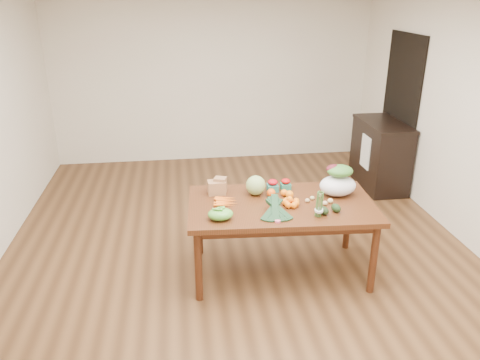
{
  "coord_description": "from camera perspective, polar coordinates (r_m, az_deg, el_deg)",
  "views": [
    {
      "loc": [
        -0.58,
        -4.41,
        2.63
      ],
      "look_at": [
        0.02,
        0.0,
        0.81
      ],
      "focal_mm": 35.0,
      "sensor_mm": 36.0,
      "label": 1
    }
  ],
  "objects": [
    {
      "name": "mandarin_cluster",
      "position": [
        4.38,
        6.08,
        -2.53
      ],
      "size": [
        0.19,
        0.19,
        0.1
      ],
      "primitive_type": null,
      "rotation": [
        0.0,
        0.0,
        -0.06
      ],
      "color": "orange",
      "rests_on": "dining_table"
    },
    {
      "name": "doorway_dark",
      "position": [
        6.92,
        18.86,
        7.91
      ],
      "size": [
        0.02,
        1.0,
        2.1
      ],
      "primitive_type": "cube",
      "color": "black",
      "rests_on": "floor"
    },
    {
      "name": "orange_c",
      "position": [
        4.53,
        6.05,
        -1.77
      ],
      "size": [
        0.08,
        0.08,
        0.08
      ],
      "primitive_type": "sphere",
      "color": "orange",
      "rests_on": "dining_table"
    },
    {
      "name": "dish_towel",
      "position": [
        6.67,
        15.04,
        3.34
      ],
      "size": [
        0.02,
        0.28,
        0.45
      ],
      "primitive_type": "cube",
      "color": "white",
      "rests_on": "cabinet"
    },
    {
      "name": "potato_d",
      "position": [
        4.54,
        8.8,
        -2.17
      ],
      "size": [
        0.05,
        0.04,
        0.04
      ],
      "primitive_type": "ellipsoid",
      "color": "#D1C578",
      "rests_on": "dining_table"
    },
    {
      "name": "orange_a",
      "position": [
        4.55,
        3.82,
        -1.56
      ],
      "size": [
        0.08,
        0.08,
        0.08
      ],
      "primitive_type": "sphere",
      "color": "orange",
      "rests_on": "dining_table"
    },
    {
      "name": "potato_c",
      "position": [
        4.59,
        9.66,
        -1.9
      ],
      "size": [
        0.05,
        0.04,
        0.04
      ],
      "primitive_type": "ellipsoid",
      "color": "#DBB87E",
      "rests_on": "dining_table"
    },
    {
      "name": "floor",
      "position": [
        5.16,
        -0.27,
        -8.32
      ],
      "size": [
        6.0,
        6.0,
        0.0
      ],
      "primitive_type": "plane",
      "color": "brown",
      "rests_on": "ground"
    },
    {
      "name": "kale_bunch",
      "position": [
        4.14,
        4.44,
        -3.54
      ],
      "size": [
        0.34,
        0.42,
        0.16
      ],
      "primitive_type": null,
      "rotation": [
        0.0,
        0.0,
        -0.06
      ],
      "color": "black",
      "rests_on": "dining_table"
    },
    {
      "name": "avocado_a",
      "position": [
        4.27,
        10.2,
        -3.68
      ],
      "size": [
        0.1,
        0.12,
        0.07
      ],
      "primitive_type": "ellipsoid",
      "rotation": [
        0.0,
        0.0,
        0.3
      ],
      "color": "black",
      "rests_on": "dining_table"
    },
    {
      "name": "avocado_b",
      "position": [
        4.33,
        11.62,
        -3.36
      ],
      "size": [
        0.1,
        0.13,
        0.07
      ],
      "primitive_type": "ellipsoid",
      "rotation": [
        0.0,
        0.0,
        0.3
      ],
      "color": "black",
      "rests_on": "dining_table"
    },
    {
      "name": "carrots",
      "position": [
        4.43,
        -1.85,
        -2.61
      ],
      "size": [
        0.23,
        0.23,
        0.03
      ],
      "primitive_type": null,
      "rotation": [
        0.0,
        0.0,
        -0.06
      ],
      "color": "#FF5D15",
      "rests_on": "dining_table"
    },
    {
      "name": "potato_a",
      "position": [
        4.48,
        8.2,
        -2.48
      ],
      "size": [
        0.05,
        0.04,
        0.04
      ],
      "primitive_type": "ellipsoid",
      "color": "tan",
      "rests_on": "dining_table"
    },
    {
      "name": "cabinet",
      "position": [
        6.87,
        16.73,
        2.99
      ],
      "size": [
        0.52,
        1.02,
        0.94
      ],
      "primitive_type": "cube",
      "color": "black",
      "rests_on": "floor"
    },
    {
      "name": "strawberry_basket_a",
      "position": [
        4.68,
        3.99,
        -0.79
      ],
      "size": [
        0.11,
        0.11,
        0.1
      ],
      "primitive_type": null,
      "rotation": [
        0.0,
        0.0,
        -0.06
      ],
      "color": "red",
      "rests_on": "dining_table"
    },
    {
      "name": "snap_pea_bag",
      "position": [
        4.1,
        -2.4,
        -4.18
      ],
      "size": [
        0.23,
        0.17,
        0.1
      ],
      "primitive_type": "ellipsoid",
      "color": "#54AF3B",
      "rests_on": "dining_table"
    },
    {
      "name": "salad_bag",
      "position": [
        4.64,
        11.86,
        -0.23
      ],
      "size": [
        0.38,
        0.29,
        0.28
      ],
      "primitive_type": null,
      "rotation": [
        0.0,
        0.0,
        -0.06
      ],
      "color": "white",
      "rests_on": "dining_table"
    },
    {
      "name": "strawberry_basket_b",
      "position": [
        4.73,
        5.58,
        -0.62
      ],
      "size": [
        0.1,
        0.1,
        0.09
      ],
      "primitive_type": null,
      "rotation": [
        0.0,
        0.0,
        -0.06
      ],
      "color": "red",
      "rests_on": "dining_table"
    },
    {
      "name": "asparagus_bundle",
      "position": [
        4.17,
        9.64,
        -2.92
      ],
      "size": [
        0.09,
        0.12,
        0.26
      ],
      "primitive_type": null,
      "rotation": [
        0.15,
        0.0,
        -0.06
      ],
      "color": "#467F3A",
      "rests_on": "dining_table"
    },
    {
      "name": "potato_b",
      "position": [
        4.44,
        10.31,
        -2.8
      ],
      "size": [
        0.05,
        0.05,
        0.04
      ],
      "primitive_type": "ellipsoid",
      "color": "tan",
      "rests_on": "dining_table"
    },
    {
      "name": "room_walls",
      "position": [
        4.62,
        -0.3,
        6.24
      ],
      "size": [
        5.02,
        6.02,
        2.7
      ],
      "color": "white",
      "rests_on": "floor"
    },
    {
      "name": "cabbage",
      "position": [
        4.57,
        1.93,
        -0.66
      ],
      "size": [
        0.19,
        0.19,
        0.19
      ],
      "primitive_type": "sphere",
      "color": "#95AF65",
      "rests_on": "dining_table"
    },
    {
      "name": "orange_b",
      "position": [
        4.58,
        5.38,
        -1.55
      ],
      "size": [
        0.07,
        0.07,
        0.07
      ],
      "primitive_type": "sphere",
      "color": "orange",
      "rests_on": "dining_table"
    },
    {
      "name": "potato_e",
      "position": [
        4.5,
        10.96,
        -2.51
      ],
      "size": [
        0.05,
        0.05,
        0.05
      ],
      "primitive_type": "ellipsoid",
      "color": "#DBC27E",
      "rests_on": "dining_table"
    },
    {
      "name": "paper_bag",
      "position": [
        4.6,
        -2.88,
        -0.76
      ],
      "size": [
        0.24,
        0.2,
        0.16
      ],
      "primitive_type": null,
      "rotation": [
        0.0,
        0.0,
        -0.06
      ],
      "color": "#A56B4A",
      "rests_on": "dining_table"
    },
    {
      "name": "dining_table",
      "position": [
        4.61,
        4.93,
        -7.04
      ],
      "size": [
        1.81,
        1.08,
        0.75
      ],
      "primitive_type": "cube",
      "rotation": [
        0.0,
        0.0,
        -0.06
      ],
      "color": "#4F2312",
      "rests_on": "floor"
    }
  ]
}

